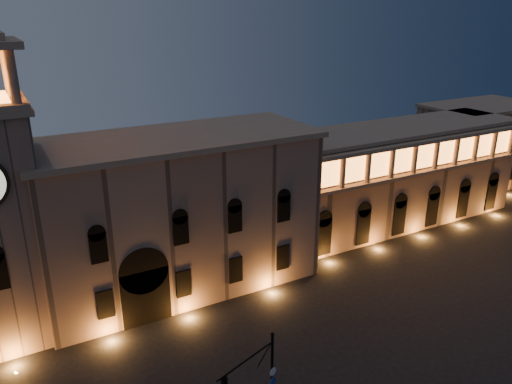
# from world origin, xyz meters

# --- Properties ---
(government_building) EXTENTS (30.80, 12.80, 17.60)m
(government_building) POSITION_xyz_m (-2.08, 21.93, 8.77)
(government_building) COLOR #795E4F
(government_building) RESTS_ON ground
(colonnade_wing) EXTENTS (40.60, 11.50, 14.50)m
(colonnade_wing) POSITION_xyz_m (32.00, 23.92, 7.33)
(colonnade_wing) COLOR brown
(colonnade_wing) RESTS_ON ground
(secondary_building) EXTENTS (20.00, 12.00, 14.00)m
(secondary_building) POSITION_xyz_m (58.00, 30.00, 7.00)
(secondary_building) COLOR brown
(secondary_building) RESTS_ON ground
(traffic_light) EXTENTS (5.63, 2.18, 8.09)m
(traffic_light) POSITION_xyz_m (-4.38, -1.36, 4.25)
(traffic_light) COLOR black
(traffic_light) RESTS_ON ground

